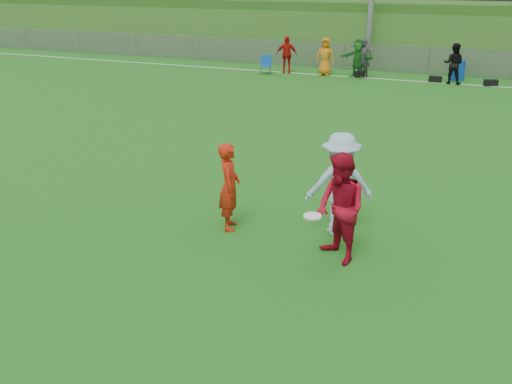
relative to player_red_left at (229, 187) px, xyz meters
The scene contains 12 objects.
ground 1.89m from the player_red_left, 37.64° to the right, with size 120.00×120.00×0.00m, color #156314.
sideline_far 17.03m from the player_red_left, 85.46° to the left, with size 60.00×0.10×0.01m, color white.
fence 19.01m from the player_red_left, 85.94° to the left, with size 58.00×0.06×1.30m.
berm 30.00m from the player_red_left, 87.43° to the left, with size 120.00×18.00×3.00m, color #335A19.
spectator_row 17.02m from the player_red_left, 94.89° to the left, with size 8.49×0.80×1.69m.
gear_bags 17.27m from the player_red_left, 81.33° to the left, with size 7.69×0.54×0.26m.
player_red_left is the anchor object (origin of this frame).
player_red_center 2.26m from the player_red_left, 12.15° to the right, with size 0.90×0.70×1.84m, color #A80B21.
player_blue 2.01m from the player_red_left, 16.58° to the left, with size 1.23×0.70×1.90m, color #A3C5E3.
frisbee 2.71m from the player_red_left, 38.63° to the right, with size 0.27×0.27×0.02m.
recycling_bin 18.18m from the player_red_left, 81.28° to the left, with size 0.58×0.58×0.87m, color #0F3EAC.
camp_chair 17.15m from the player_red_left, 109.28° to the left, with size 0.58×0.59×0.87m.
Camera 1 is at (2.83, -7.80, 4.51)m, focal length 40.00 mm.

